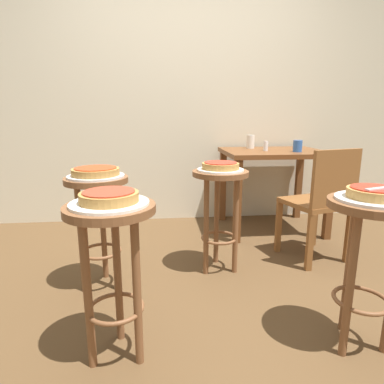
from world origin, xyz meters
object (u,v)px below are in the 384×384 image
(wooden_chair, at_px, (322,200))
(serving_plate_middle, at_px, (109,203))
(stool_foreground, at_px, (368,242))
(cup_far_edge, at_px, (251,142))
(serving_plate_rear, at_px, (220,170))
(dining_table, at_px, (273,164))
(cup_near_edge, at_px, (298,146))
(condiment_shaker, at_px, (266,146))
(pizza_middle, at_px, (109,197))
(pizza_rear, at_px, (221,166))
(serving_plate_foreground, at_px, (374,199))
(stool_leftside, at_px, (98,207))
(stool_middle, at_px, (112,248))
(stool_rear, at_px, (220,198))
(serving_plate_leftside, at_px, (96,176))
(pizza_leftside, at_px, (96,171))
(pizza_foreground, at_px, (375,193))

(wooden_chair, bearing_deg, serving_plate_middle, -147.63)
(stool_foreground, height_order, cup_far_edge, cup_far_edge)
(stool_foreground, height_order, serving_plate_rear, serving_plate_rear)
(cup_far_edge, xyz_separation_m, wooden_chair, (0.28, -0.94, -0.36))
(dining_table, relative_size, cup_near_edge, 8.93)
(wooden_chair, bearing_deg, serving_plate_rear, -174.54)
(dining_table, xyz_separation_m, condiment_shaker, (-0.10, -0.05, 0.17))
(stool_foreground, bearing_deg, pizza_middle, 177.56)
(serving_plate_rear, distance_m, pizza_rear, 0.03)
(serving_plate_foreground, height_order, pizza_rear, pizza_rear)
(serving_plate_foreground, relative_size, stool_leftside, 0.45)
(pizza_rear, distance_m, cup_far_edge, 1.12)
(stool_middle, bearing_deg, stool_rear, 52.59)
(serving_plate_foreground, height_order, cup_far_edge, cup_far_edge)
(stool_middle, distance_m, serving_plate_leftside, 0.70)
(stool_leftside, distance_m, serving_plate_rear, 0.82)
(stool_middle, xyz_separation_m, pizza_leftside, (-0.17, 0.65, 0.22))
(wooden_chair, bearing_deg, pizza_foreground, -105.75)
(pizza_middle, bearing_deg, serving_plate_middle, 26.57)
(stool_foreground, xyz_separation_m, serving_plate_rear, (-0.51, 0.85, 0.19))
(serving_plate_rear, relative_size, pizza_rear, 1.26)
(dining_table, bearing_deg, serving_plate_foreground, -95.02)
(serving_plate_leftside, bearing_deg, serving_plate_foreground, -28.28)
(cup_near_edge, distance_m, cup_far_edge, 0.49)
(pizza_middle, height_order, condiment_shaker, condiment_shaker)
(serving_plate_foreground, relative_size, serving_plate_rear, 1.02)
(serving_plate_leftside, relative_size, dining_table, 0.37)
(dining_table, bearing_deg, cup_near_edge, -46.69)
(stool_rear, relative_size, cup_far_edge, 5.50)
(pizza_middle, height_order, cup_near_edge, cup_near_edge)
(stool_rear, xyz_separation_m, pizza_rear, (-0.00, 0.00, 0.22))
(serving_plate_foreground, height_order, stool_middle, serving_plate_foreground)
(pizza_rear, height_order, cup_near_edge, cup_near_edge)
(pizza_leftside, bearing_deg, dining_table, 33.82)
(pizza_foreground, distance_m, pizza_middle, 1.13)
(cup_near_edge, bearing_deg, serving_plate_foreground, -101.33)
(stool_leftside, distance_m, dining_table, 1.74)
(serving_plate_foreground, distance_m, pizza_leftside, 1.47)
(stool_foreground, bearing_deg, serving_plate_foreground, -90.00)
(pizza_leftside, relative_size, condiment_shaker, 3.16)
(dining_table, distance_m, cup_near_edge, 0.29)
(stool_rear, xyz_separation_m, condiment_shaker, (0.56, 0.76, 0.28))
(stool_foreground, xyz_separation_m, pizza_foreground, (-0.00, -0.00, 0.22))
(stool_leftside, bearing_deg, pizza_leftside, 180.00)
(stool_middle, xyz_separation_m, cup_near_edge, (1.42, 1.45, 0.29))
(stool_rear, bearing_deg, pizza_rear, 104.04)
(serving_plate_leftside, bearing_deg, cup_far_edge, 42.49)
(stool_leftside, relative_size, stool_rear, 1.00)
(pizza_middle, distance_m, condiment_shaker, 1.96)
(cup_near_edge, height_order, wooden_chair, cup_near_edge)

